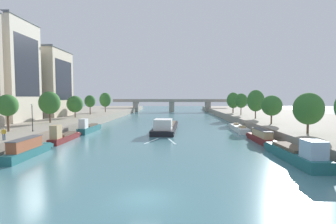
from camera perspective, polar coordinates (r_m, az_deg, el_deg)
The scene contains 26 objects.
ground_plane at distance 20.16m, azimuth -5.50°, elevation -19.30°, with size 400.00×400.00×0.00m, color teal.
quay_left at distance 83.75m, azimuth -26.38°, elevation -1.51°, with size 36.00×170.00×2.14m, color gray.
quay_right at distance 81.54m, azimuth 27.20°, elevation -1.66°, with size 36.00×170.00×2.14m, color gray.
barge_midriver at distance 57.90m, azimuth -0.51°, elevation -3.35°, with size 5.85×23.65×3.22m.
wake_behind_barge at distance 43.85m, azimuth -1.50°, elevation -6.76°, with size 5.59×6.02×0.03m.
moored_boat_left_end at distance 37.05m, azimuth -29.76°, elevation -7.46°, with size 1.84×10.02×2.57m.
moored_boat_left_upstream at distance 47.09m, azimuth -23.03°, elevation -5.22°, with size 1.80×10.56×3.21m.
moored_boat_left_lone at distance 57.41m, azimuth -17.85°, elevation -3.52°, with size 2.06×10.54×3.27m.
moored_boat_right_downstream at distance 33.93m, azimuth 27.52°, elevation -8.52°, with size 2.91×12.68×3.23m.
moored_boat_right_gap_after at distance 45.48m, azimuth 20.71°, elevation -5.41°, with size 1.97×10.59×2.31m.
moored_boat_right_lone at distance 59.53m, azimuth 16.02°, elevation -3.63°, with size 2.64×13.45×2.23m.
tree_left_end_of_row at distance 48.20m, azimuth -33.20°, elevation 1.28°, with size 3.26×3.26×6.10m.
tree_left_nearest at distance 59.97m, azimuth -25.76°, elevation 1.93°, with size 4.47×4.47×6.90m.
tree_left_past_mid at distance 72.80m, azimuth -20.77°, elevation 1.72°, with size 4.36×4.36×6.03m.
tree_left_far at distance 84.19m, azimuth -17.64°, elevation 2.39°, with size 3.47×3.47×6.31m.
tree_left_distant at distance 96.74m, azimuth -14.35°, elevation 2.77°, with size 4.33×4.33×7.39m.
tree_right_distant at distance 43.86m, azimuth 29.77°, elevation 0.67°, with size 4.44×4.44×6.37m.
tree_right_by_lamp at distance 56.42m, azimuth 22.91°, elevation 1.39°, with size 4.21×4.21×6.06m.
tree_right_far at distance 68.60m, azimuth 19.67°, elevation 2.48°, with size 4.39×4.39×7.58m.
tree_right_midway at distance 80.48m, azimuth 16.60°, elevation 2.53°, with size 3.94×3.94×6.86m.
tree_right_third at distance 90.68m, azimuth 14.87°, elevation 2.64°, with size 4.48×4.48×7.36m.
lamppost_left_bank at distance 46.29m, azimuth -28.95°, elevation -0.88°, with size 0.28×0.28×4.55m.
building_left_middle at distance 69.49m, azimuth -33.57°, elevation 8.01°, with size 11.16×11.96×23.68m.
building_left_far_end at distance 82.16m, azimuth -27.35°, elevation 6.04°, with size 14.29×13.17×19.76m.
bridge_far at distance 131.73m, azimuth 0.87°, elevation 1.95°, with size 62.50×4.40×6.77m.
person_on_quay at distance 38.88m, azimuth -33.79°, elevation -4.10°, with size 0.43×0.37×1.62m.
Camera 1 is at (2.45, -18.43, 7.79)m, focal length 26.29 mm.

